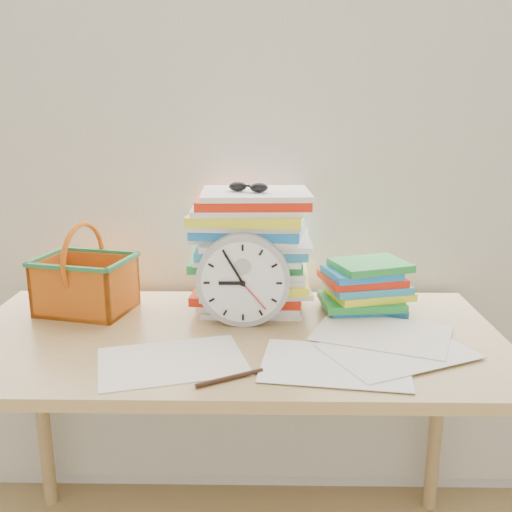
{
  "coord_description": "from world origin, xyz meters",
  "views": [
    {
      "loc": [
        0.09,
        0.22,
        1.32
      ],
      "look_at": [
        0.06,
        1.6,
        0.96
      ],
      "focal_mm": 40.0,
      "sensor_mm": 36.0,
      "label": 1
    }
  ],
  "objects_px": {
    "clock": "(243,280)",
    "basket": "(84,268)",
    "desk": "(232,360)",
    "paper_stack": "(252,250)",
    "book_stack": "(366,286)"
  },
  "relations": [
    {
      "from": "desk",
      "to": "basket",
      "type": "bearing_deg",
      "value": 158.43
    },
    {
      "from": "paper_stack",
      "to": "basket",
      "type": "xyz_separation_m",
      "value": [
        -0.47,
        -0.05,
        -0.04
      ]
    },
    {
      "from": "paper_stack",
      "to": "clock",
      "type": "bearing_deg",
      "value": -97.42
    },
    {
      "from": "desk",
      "to": "paper_stack",
      "type": "bearing_deg",
      "value": 78.03
    },
    {
      "from": "desk",
      "to": "book_stack",
      "type": "xyz_separation_m",
      "value": [
        0.38,
        0.19,
        0.15
      ]
    },
    {
      "from": "book_stack",
      "to": "desk",
      "type": "bearing_deg",
      "value": -153.69
    },
    {
      "from": "desk",
      "to": "basket",
      "type": "xyz_separation_m",
      "value": [
        -0.43,
        0.17,
        0.2
      ]
    },
    {
      "from": "clock",
      "to": "basket",
      "type": "bearing_deg",
      "value": 167.98
    },
    {
      "from": "paper_stack",
      "to": "clock",
      "type": "height_order",
      "value": "paper_stack"
    },
    {
      "from": "paper_stack",
      "to": "book_stack",
      "type": "xyz_separation_m",
      "value": [
        0.33,
        -0.03,
        -0.1
      ]
    },
    {
      "from": "clock",
      "to": "basket",
      "type": "distance_m",
      "value": 0.47
    },
    {
      "from": "paper_stack",
      "to": "book_stack",
      "type": "relative_size",
      "value": 1.37
    },
    {
      "from": "book_stack",
      "to": "basket",
      "type": "distance_m",
      "value": 0.81
    },
    {
      "from": "desk",
      "to": "clock",
      "type": "xyz_separation_m",
      "value": [
        0.03,
        0.07,
        0.2
      ]
    },
    {
      "from": "paper_stack",
      "to": "book_stack",
      "type": "distance_m",
      "value": 0.35
    }
  ]
}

